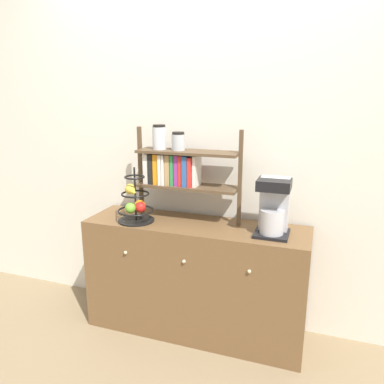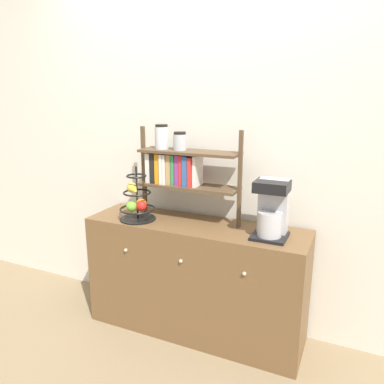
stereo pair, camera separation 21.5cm
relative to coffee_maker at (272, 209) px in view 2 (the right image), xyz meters
The scene contains 6 objects.
ground_plane 1.11m from the coffee_maker, 158.52° to the right, with size 12.00×12.00×0.00m, color #847051.
wall_back 0.66m from the coffee_maker, 151.98° to the left, with size 7.00×0.05×2.60m, color silver.
sideboard 0.76m from the coffee_maker, behind, with size 1.49×0.44×0.79m.
coffee_maker is the anchor object (origin of this frame).
fruit_stand 0.90m from the coffee_maker, behind, with size 0.25×0.25×0.37m.
shelf_hutch 0.70m from the coffee_maker, behind, with size 0.73×0.20×0.64m.
Camera 2 is at (0.96, -1.93, 1.62)m, focal length 35.00 mm.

